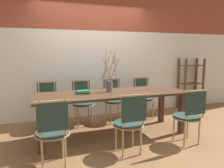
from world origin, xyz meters
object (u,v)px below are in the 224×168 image
at_px(dining_table, 112,98).
at_px(vase_centerpiece, 109,85).
at_px(chair_near_center, 189,114).
at_px(shelving_rack, 191,84).
at_px(book_stack, 83,92).
at_px(chair_far_center, 114,98).

relative_size(dining_table, vase_centerpiece, 3.52).
bearing_deg(chair_near_center, shelving_rack, 50.40).
distance_m(book_stack, shelving_rack, 3.21).
bearing_deg(chair_near_center, vase_centerpiece, 140.46).
height_order(dining_table, shelving_rack, shelving_rack).
distance_m(vase_centerpiece, shelving_rack, 2.77).
bearing_deg(chair_near_center, chair_far_center, 114.75).
bearing_deg(vase_centerpiece, book_stack, 178.28).
relative_size(chair_far_center, book_stack, 3.58).
bearing_deg(shelving_rack, chair_far_center, -172.02).
bearing_deg(shelving_rack, dining_table, -157.03).
height_order(chair_near_center, vase_centerpiece, vase_centerpiece).
bearing_deg(book_stack, shelving_rack, 17.80).
relative_size(chair_far_center, shelving_rack, 0.69).
relative_size(vase_centerpiece, book_stack, 2.99).
height_order(chair_far_center, shelving_rack, shelving_rack).
height_order(vase_centerpiece, book_stack, vase_centerpiece).
height_order(chair_near_center, shelving_rack, shelving_rack).
relative_size(chair_near_center, shelving_rack, 0.69).
height_order(dining_table, vase_centerpiece, vase_centerpiece).
height_order(chair_far_center, book_stack, chair_far_center).
xyz_separation_m(chair_near_center, vase_centerpiece, (-1.04, 0.86, 0.41)).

